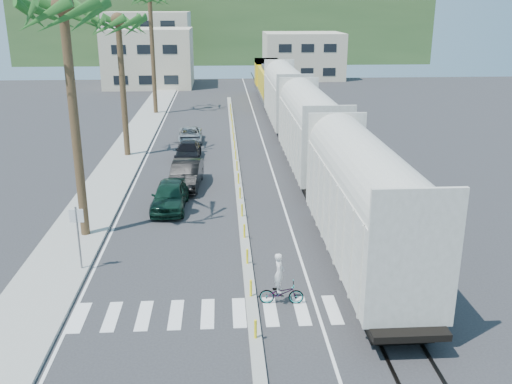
% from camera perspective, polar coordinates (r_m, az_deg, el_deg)
% --- Properties ---
extents(ground, '(140.00, 140.00, 0.00)m').
position_cam_1_polar(ground, '(23.99, -0.65, -9.53)').
color(ground, '#28282B').
rests_on(ground, ground).
extents(sidewalk, '(3.00, 90.00, 0.15)m').
position_cam_1_polar(sidewalk, '(48.09, -12.41, 4.48)').
color(sidewalk, gray).
rests_on(sidewalk, ground).
extents(rails, '(1.56, 100.00, 0.06)m').
position_cam_1_polar(rails, '(50.81, 3.38, 5.55)').
color(rails, black).
rests_on(rails, ground).
extents(median, '(0.45, 60.00, 0.85)m').
position_cam_1_polar(median, '(42.64, -2.03, 3.17)').
color(median, gray).
rests_on(median, ground).
extents(crosswalk, '(14.00, 2.20, 0.01)m').
position_cam_1_polar(crosswalk, '(22.24, -0.38, -11.91)').
color(crosswalk, silver).
rests_on(crosswalk, ground).
extents(lane_markings, '(9.42, 90.00, 0.01)m').
position_cam_1_polar(lane_markings, '(47.54, -4.80, 4.60)').
color(lane_markings, silver).
rests_on(lane_markings, ground).
extents(freight_train, '(3.00, 60.94, 5.85)m').
position_cam_1_polar(freight_train, '(44.52, 4.35, 7.50)').
color(freight_train, '#B2B0A3').
rests_on(freight_train, ground).
extents(palm_trees, '(3.50, 37.20, 13.75)m').
position_cam_1_polar(palm_trees, '(44.46, -13.30, 17.32)').
color(palm_trees, brown).
rests_on(palm_trees, ground).
extents(street_sign, '(0.60, 0.08, 3.00)m').
position_cam_1_polar(street_sign, '(25.73, -17.40, -3.60)').
color(street_sign, slate).
rests_on(street_sign, ground).
extents(buildings, '(38.00, 27.00, 10.00)m').
position_cam_1_polar(buildings, '(93.26, -7.06, 13.94)').
color(buildings, '#B8AD93').
rests_on(buildings, ground).
extents(hillside, '(80.00, 20.00, 12.00)m').
position_cam_1_polar(hillside, '(121.31, -3.19, 15.79)').
color(hillside, '#385628').
rests_on(hillside, ground).
extents(car_lead, '(2.25, 4.85, 1.60)m').
position_cam_1_polar(car_lead, '(32.89, -8.62, -0.35)').
color(car_lead, black).
rests_on(car_lead, ground).
extents(car_second, '(2.52, 5.34, 1.67)m').
position_cam_1_polar(car_second, '(36.73, -6.99, 1.76)').
color(car_second, black).
rests_on(car_second, ground).
extents(car_third, '(2.09, 4.62, 1.31)m').
position_cam_1_polar(car_third, '(43.33, -6.80, 4.07)').
color(car_third, black).
rests_on(car_third, ground).
extents(car_rear, '(2.21, 4.40, 1.19)m').
position_cam_1_polar(car_rear, '(49.15, -6.61, 5.71)').
color(car_rear, '#ADB0B3').
rests_on(car_rear, ground).
extents(cyclist, '(0.87, 1.83, 2.14)m').
position_cam_1_polar(cyclist, '(22.53, 2.51, -9.55)').
color(cyclist, '#9EA0A5').
rests_on(cyclist, ground).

